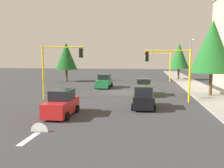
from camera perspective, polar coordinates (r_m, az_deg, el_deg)
name	(u,v)px	position (r m, az deg, el deg)	size (l,w,h in m)	color
ground_plane	(120,92)	(30.96, 1.82, -1.93)	(120.00, 120.00, 0.00)	#353538
sidewalk_kerb	(197,88)	(36.44, 19.36, -0.91)	(80.00, 4.00, 0.15)	gray
lane_arrow_near	(68,111)	(20.46, -10.20, -6.34)	(2.40, 1.10, 1.10)	silver
lane_arrow_mid	(36,134)	(15.07, -17.46, -11.16)	(2.40, 1.10, 1.10)	silver
traffic_signal_near_left	(170,65)	(24.57, 13.48, 4.45)	(0.36, 4.59, 5.22)	yellow
traffic_signal_near_right	(59,62)	(26.06, -12.20, 5.13)	(0.36, 4.59, 5.60)	yellow
traffic_signal_far_left	(160,61)	(44.52, 11.07, 5.30)	(0.36, 4.59, 5.23)	yellow
street_lamp_curbside	(191,58)	(34.57, 17.95, 5.87)	(2.15, 0.28, 7.00)	slate
tree_roadside_near	(212,47)	(29.37, 22.44, 8.08)	(4.64, 4.64, 8.50)	brown
tree_roadside_far	(179,56)	(48.85, 15.42, 6.35)	(3.88, 3.88, 7.07)	brown
tree_opposite_side	(66,56)	(44.80, -10.66, 6.45)	(3.86, 3.86, 7.03)	brown
car_green	(104,82)	(35.27, -1.84, 0.56)	(4.16, 2.12, 1.98)	#1E7238
car_yellow	(144,88)	(28.62, 7.46, -0.85)	(4.17, 2.02, 1.98)	yellow
car_black	(144,98)	(21.47, 7.42, -3.26)	(3.84, 2.00, 1.98)	black
car_red	(62,104)	(19.03, -11.71, -4.59)	(4.16, 1.97, 1.98)	red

